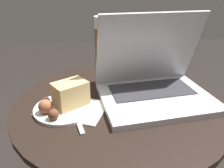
% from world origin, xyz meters
% --- Properties ---
extents(table, '(0.66, 0.66, 0.56)m').
position_xyz_m(table, '(0.00, 0.00, 0.38)').
color(table, '#9E9EA3').
rests_on(table, ground_plane).
extents(napkin, '(0.23, 0.19, 0.00)m').
position_xyz_m(napkin, '(-0.14, -0.04, 0.56)').
color(napkin, white).
rests_on(napkin, table).
extents(laptop, '(0.38, 0.31, 0.26)m').
position_xyz_m(laptop, '(0.11, 0.02, 0.61)').
color(laptop, silver).
rests_on(laptop, table).
extents(beer_glass, '(0.06, 0.06, 0.24)m').
position_xyz_m(beer_glass, '(-0.04, 0.13, 0.68)').
color(beer_glass, brown).
rests_on(beer_glass, table).
extents(snack_plate, '(0.18, 0.18, 0.08)m').
position_xyz_m(snack_plate, '(-0.16, -0.04, 0.59)').
color(snack_plate, silver).
rests_on(snack_plate, table).
extents(fork, '(0.06, 0.16, 0.00)m').
position_xyz_m(fork, '(-0.13, -0.08, 0.56)').
color(fork, '#B2B2B7').
rests_on(fork, table).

